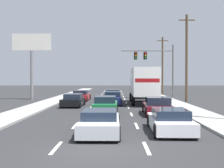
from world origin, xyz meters
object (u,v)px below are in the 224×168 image
object	(u,v)px
car_black	(73,101)
traffic_signal_mast	(152,60)
utility_pole_far	(162,65)
roadside_billboard	(32,52)
car_red	(81,96)
car_tan	(113,95)
box_truck	(144,84)
car_white	(170,121)
car_maroon	(157,107)
utility_pole_mid	(187,57)
car_green	(105,105)
car_silver	(100,122)
car_navy	(113,99)

from	to	relation	value
car_black	traffic_signal_mast	xyz separation A→B (m)	(8.61, 10.30, 4.44)
utility_pole_far	roadside_billboard	distance (m)	21.74
car_red	car_tan	world-z (taller)	car_tan
box_truck	car_white	xyz separation A→B (m)	(-0.22, -15.16, -1.56)
car_maroon	utility_pole_mid	size ratio (longest dim) A/B	0.45
car_maroon	roadside_billboard	size ratio (longest dim) A/B	0.54
car_green	car_tan	bearing A→B (deg)	88.15
utility_pole_mid	car_silver	bearing A→B (deg)	-115.20
car_tan	box_truck	distance (m)	6.39
car_green	utility_pole_far	world-z (taller)	utility_pole_far
utility_pole_mid	utility_pole_far	bearing A→B (deg)	90.97
car_tan	car_green	size ratio (longest dim) A/B	1.00
utility_pole_far	roadside_billboard	size ratio (longest dim) A/B	1.17
car_red	roadside_billboard	distance (m)	8.13
car_silver	roadside_billboard	distance (m)	23.55
box_truck	traffic_signal_mast	xyz separation A→B (m)	(1.80, 7.68, 2.91)
utility_pole_far	car_green	bearing A→B (deg)	-108.36
car_black	car_navy	world-z (taller)	car_navy
utility_pole_far	car_silver	bearing A→B (deg)	-104.28
car_silver	box_truck	distance (m)	16.09
roadside_billboard	traffic_signal_mast	bearing A→B (deg)	9.12
car_white	car_maroon	bearing A→B (deg)	86.69
car_navy	car_tan	bearing A→B (deg)	90.30
car_red	traffic_signal_mast	size ratio (longest dim) A/B	0.67
car_tan	car_navy	world-z (taller)	car_navy
box_truck	utility_pole_far	bearing A→B (deg)	74.62
car_red	roadside_billboard	size ratio (longest dim) A/B	0.58
car_navy	car_white	xyz separation A→B (m)	(2.95, -14.42, -0.05)
car_black	box_truck	distance (m)	7.46
car_tan	roadside_billboard	world-z (taller)	roadside_billboard
car_black	box_truck	world-z (taller)	box_truck
car_green	car_white	world-z (taller)	car_green
car_black	car_navy	distance (m)	4.11
car_black	car_tan	bearing A→B (deg)	65.51
car_black	car_navy	bearing A→B (deg)	27.30
car_red	car_maroon	world-z (taller)	car_maroon
traffic_signal_mast	roadside_billboard	size ratio (longest dim) A/B	0.87
car_black	utility_pole_mid	distance (m)	13.85
car_white	car_tan	bearing A→B (deg)	98.28
car_tan	utility_pole_far	world-z (taller)	utility_pole_far
utility_pole_mid	car_white	bearing A→B (deg)	-106.39
car_navy	traffic_signal_mast	distance (m)	10.72
car_green	box_truck	distance (m)	8.82
car_maroon	traffic_signal_mast	xyz separation A→B (m)	(1.62, 16.09, 4.42)
car_red	traffic_signal_mast	xyz separation A→B (m)	(8.74, 3.29, 4.45)
car_red	car_white	size ratio (longest dim) A/B	1.09
car_green	traffic_signal_mast	xyz separation A→B (m)	(5.42, 15.59, 4.39)
car_navy	roadside_billboard	world-z (taller)	roadside_billboard
box_truck	traffic_signal_mast	size ratio (longest dim) A/B	1.16
box_truck	car_white	distance (m)	15.24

